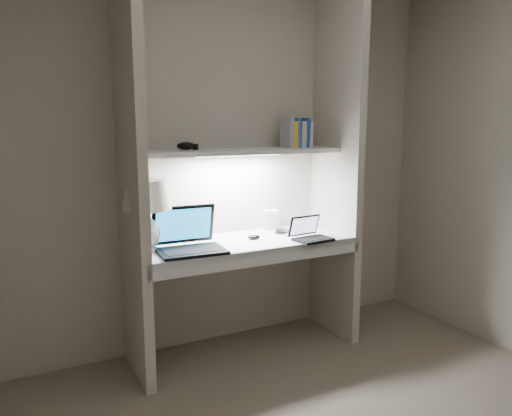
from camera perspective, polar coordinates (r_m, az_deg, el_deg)
back_wall at (r=3.47m, az=-3.31°, el=4.98°), size 3.20×0.01×2.50m
alcove_panel_left at (r=2.98m, az=-14.07°, el=3.89°), size 0.06×0.55×2.50m
alcove_panel_right at (r=3.60m, az=9.21°, el=5.04°), size 0.06×0.55×2.50m
desk at (r=3.31m, az=-1.29°, el=-4.04°), size 1.40×0.55×0.04m
desk_apron at (r=3.09m, az=0.84°, el=-5.60°), size 1.46×0.03×0.10m
shelf at (r=3.30m, az=-2.05°, el=6.48°), size 1.40×0.36×0.03m
strip_light at (r=3.31m, az=-2.05°, el=6.10°), size 0.60×0.04×0.02m
table_lamp at (r=3.05m, az=-12.36°, el=0.53°), size 0.30×0.30×0.43m
laptop_main at (r=3.07m, az=-7.74°, el=-3.73°), size 0.41×0.36×0.26m
laptop_netbook at (r=3.33m, az=6.19°, el=-3.01°), size 0.26×0.23×0.16m
speaker at (r=3.61m, az=1.69°, el=-1.36°), size 0.12×0.11×0.15m
mouse at (r=3.33m, az=-0.23°, el=-3.34°), size 0.09×0.07×0.03m
cable_coil at (r=3.55m, az=3.03°, el=-2.66°), size 0.13×0.13×0.01m
sticky_note at (r=3.15m, az=-11.98°, el=-4.56°), size 0.10×0.10×0.00m
book_row at (r=3.53m, az=4.63°, el=8.48°), size 0.19×0.14×0.20m
shelf_box at (r=3.19m, az=-13.46°, el=7.37°), size 0.08×0.07×0.11m
shelf_gadget at (r=3.22m, az=-8.01°, el=7.04°), size 0.13×0.11×0.05m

